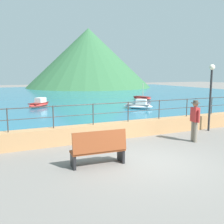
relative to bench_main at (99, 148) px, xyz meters
The scene contains 11 objects.
ground_plane 1.84m from the bench_main, 11.59° to the right, with size 120.00×120.00×0.00m, color slate.
promenade_wall 3.33m from the bench_main, 58.94° to the left, with size 20.00×0.56×0.70m, color tan.
railing 3.41m from the bench_main, 58.94° to the left, with size 18.44×0.04×0.90m.
lake_water 25.55m from the bench_main, 86.15° to the left, with size 64.00×44.32×0.06m, color #236B89.
hill_main 44.88m from the bench_main, 70.95° to the left, with size 24.96×24.96×11.70m, color #33663D.
bench_main is the anchor object (origin of this frame).
person_walking 4.79m from the bench_main, 11.35° to the left, with size 0.38×0.57×1.75m.
lamp_post 7.34m from the bench_main, 18.13° to the left, with size 0.28×0.28×3.28m.
boat_0 14.64m from the bench_main, 88.33° to the left, with size 2.28×2.25×0.76m.
boat_1 19.50m from the bench_main, 54.75° to the left, with size 1.57×2.47×1.77m.
boat_3 12.72m from the bench_main, 53.86° to the left, with size 2.31×2.21×0.76m.
Camera 1 is at (-4.48, -6.68, 2.86)m, focal length 40.56 mm.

